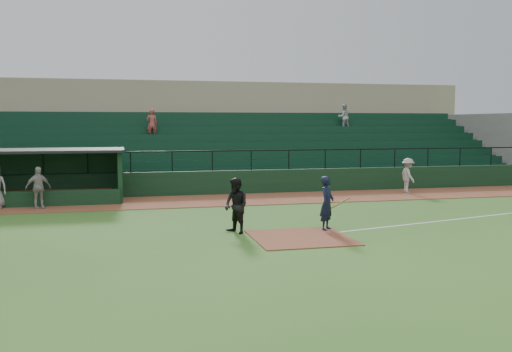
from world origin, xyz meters
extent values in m
plane|color=#325E1E|center=(0.00, 0.00, 0.00)|extent=(90.00, 90.00, 0.00)
cube|color=brown|center=(0.00, 8.00, 0.01)|extent=(40.00, 4.00, 0.03)
cube|color=brown|center=(0.00, -1.00, 0.01)|extent=(3.00, 3.00, 0.03)
cube|color=white|center=(8.00, 1.20, 0.01)|extent=(17.49, 4.44, 0.01)
cube|color=black|center=(0.00, 10.20, 0.60)|extent=(36.00, 0.35, 1.20)
cylinder|color=black|center=(0.00, 10.20, 2.20)|extent=(36.00, 0.06, 0.06)
cube|color=slate|center=(0.00, 15.10, 1.80)|extent=(36.00, 9.00, 3.60)
cube|color=#0D331F|center=(0.00, 14.60, 2.25)|extent=(34.56, 8.00, 4.05)
cube|color=slate|center=(18.00, 15.15, 2.10)|extent=(0.35, 9.50, 4.20)
cube|color=gray|center=(0.00, 21.60, 3.20)|extent=(38.00, 3.00, 6.40)
cube|color=slate|center=(0.00, 19.60, 3.70)|extent=(36.00, 2.00, 0.20)
imported|color=#B0B0B0|center=(8.79, 16.90, 3.99)|extent=(0.82, 0.64, 1.68)
imported|color=#A4413C|center=(-3.65, 15.90, 3.55)|extent=(0.62, 0.41, 1.70)
cube|color=black|center=(-9.75, 10.40, 1.15)|extent=(8.50, 0.20, 2.30)
cube|color=black|center=(-5.50, 9.10, 1.15)|extent=(0.20, 2.60, 2.30)
cube|color=black|center=(-9.75, 9.10, 2.36)|extent=(8.90, 3.20, 0.12)
cube|color=olive|center=(-9.75, 10.00, 0.25)|extent=(7.65, 0.40, 0.50)
cube|color=black|center=(-9.75, 7.75, 0.35)|extent=(8.50, 0.12, 0.70)
imported|color=black|center=(1.24, 0.01, 0.92)|extent=(0.76, 0.79, 1.83)
cylinder|color=olive|center=(1.64, -0.19, 0.95)|extent=(0.79, 0.34, 0.35)
imported|color=black|center=(-1.82, 0.21, 0.91)|extent=(1.03, 1.11, 1.82)
imported|color=#A8A39D|center=(8.80, 8.37, 0.92)|extent=(0.71, 1.18, 1.78)
imported|color=#A39E98|center=(-8.83, 7.20, 0.91)|extent=(1.11, 0.81, 1.75)
camera|label=1|loc=(-5.38, -17.39, 3.59)|focal=39.13mm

